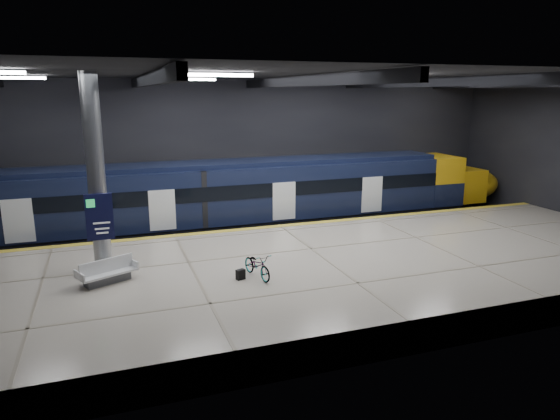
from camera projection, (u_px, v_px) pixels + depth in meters
name	position (u px, v px, depth m)	size (l,w,h in m)	color
ground	(302.00, 266.00, 21.52)	(30.00, 30.00, 0.00)	black
room_shell	(303.00, 133.00, 20.21)	(30.10, 16.10, 8.05)	black
platform	(326.00, 273.00, 19.10)	(30.00, 11.00, 1.10)	#BEB2A1
safety_strip	(281.00, 226.00, 23.79)	(30.00, 0.40, 0.01)	gold
rails	(264.00, 232.00, 26.55)	(30.00, 1.52, 0.16)	gray
train	(253.00, 196.00, 25.91)	(29.40, 2.84, 3.79)	black
bench	(107.00, 274.00, 16.64)	(2.05, 1.50, 0.84)	#595B60
bicycle	(257.00, 265.00, 17.10)	(0.58, 1.67, 0.88)	#99999E
pannier_bag	(241.00, 274.00, 16.97)	(0.30, 0.18, 0.35)	black
info_column	(96.00, 178.00, 16.97)	(0.90, 0.78, 6.90)	#9EA0A5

